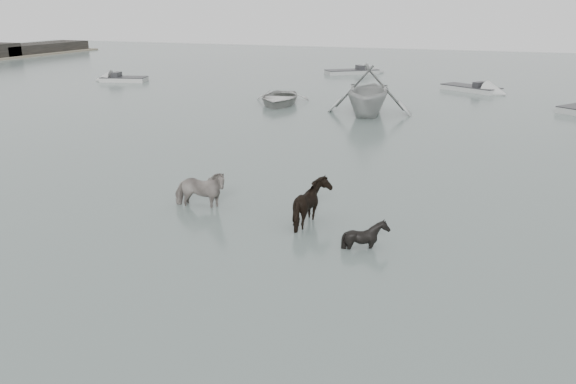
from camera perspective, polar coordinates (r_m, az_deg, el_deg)
The scene contains 9 objects.
ground at distance 15.92m, azimuth -3.52°, elevation -3.71°, with size 140.00×140.00×0.00m, color #4A5754.
pony_pinto at distance 17.46m, azimuth -8.99°, elevation 0.73°, with size 0.81×1.77×1.49m, color black.
pony_dark at distance 15.97m, azimuth 2.58°, elevation -0.78°, with size 1.46×1.25×1.48m, color black.
pony_black at distance 14.61m, azimuth 7.92°, elevation -3.60°, with size 0.89×1.01×1.11m, color black.
rowboat_lead at distance 36.04m, azimuth -0.92°, elevation 9.71°, with size 3.47×4.86×1.01m, color #AAA9A5.
rowboat_trail at distance 32.60m, azimuth 8.27°, elevation 10.37°, with size 4.92×5.70×3.00m, color #A5A8A5.
skiff_outer at distance 48.85m, azimuth -16.32°, elevation 11.16°, with size 4.97×1.60×0.75m, color #ACACA7, non-canonical shape.
skiff_mid at distance 43.70m, azimuth 18.11°, elevation 10.20°, with size 5.92×1.60×0.75m, color #A5A8A5, non-canonical shape.
skiff_far at distance 52.65m, azimuth 6.50°, elevation 12.25°, with size 6.63×1.60×0.75m, color #959896, non-canonical shape.
Camera 1 is at (6.03, -13.45, 6.01)m, focal length 35.00 mm.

